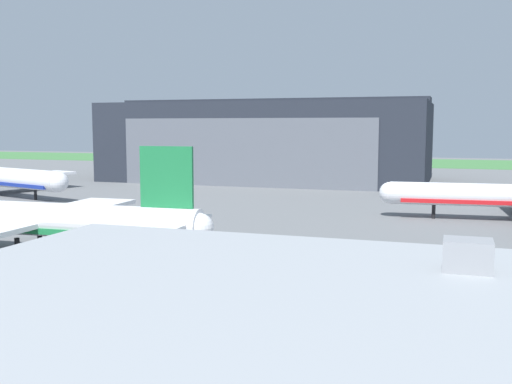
{
  "coord_description": "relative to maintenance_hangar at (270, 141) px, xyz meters",
  "views": [
    {
      "loc": [
        29.54,
        -60.5,
        14.41
      ],
      "look_at": [
        3.12,
        18.57,
        5.09
      ],
      "focal_mm": 41.86,
      "sensor_mm": 36.0,
      "label": 1
    }
  ],
  "objects": [
    {
      "name": "maintenance_hangar",
      "position": [
        0.0,
        0.0,
        0.0
      ],
      "size": [
        82.04,
        42.07,
        21.35
      ],
      "color": "#232833",
      "rests_on": "ground_plane"
    },
    {
      "name": "ground_plane",
      "position": [
        17.5,
        -92.05,
        -10.21
      ],
      "size": [
        440.0,
        440.0,
        0.0
      ],
      "primitive_type": "plane",
      "color": "slate"
    },
    {
      "name": "stair_truck",
      "position": [
        34.98,
        -104.46,
        -8.96
      ],
      "size": [
        2.73,
        3.96,
        2.23
      ],
      "color": "silver",
      "rests_on": "ground_plane"
    },
    {
      "name": "airliner_near_left",
      "position": [
        -0.03,
        -97.83,
        -6.36
      ],
      "size": [
        48.4,
        41.01,
        12.29
      ],
      "color": "white",
      "rests_on": "ground_plane"
    },
    {
      "name": "grass_field_strip",
      "position": [
        17.5,
        85.88,
        -10.17
      ],
      "size": [
        440.0,
        56.0,
        0.08
      ],
      "primitive_type": "cube",
      "color": "#417B40",
      "rests_on": "ground_plane"
    }
  ]
}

